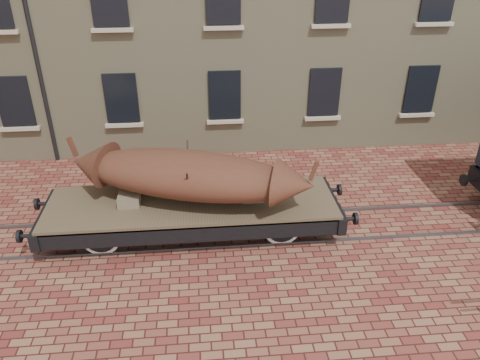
{
  "coord_description": "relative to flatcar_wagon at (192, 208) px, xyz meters",
  "views": [
    {
      "loc": [
        -3.42,
        -10.52,
        7.41
      ],
      "look_at": [
        -2.39,
        0.5,
        1.3
      ],
      "focal_mm": 35.0,
      "sensor_mm": 36.0,
      "label": 1
    }
  ],
  "objects": [
    {
      "name": "ground",
      "position": [
        3.71,
        0.0,
        -0.8
      ],
      "size": [
        90.0,
        90.0,
        0.0
      ],
      "primitive_type": "plane",
      "color": "maroon"
    },
    {
      "name": "rail_track",
      "position": [
        3.71,
        0.0,
        -0.77
      ],
      "size": [
        30.0,
        1.52,
        0.06
      ],
      "color": "#59595E",
      "rests_on": "ground"
    },
    {
      "name": "flatcar_wagon",
      "position": [
        0.0,
        0.0,
        0.0
      ],
      "size": [
        8.49,
        2.3,
        1.28
      ],
      "color": "brown",
      "rests_on": "ground"
    },
    {
      "name": "iron_boat",
      "position": [
        -0.05,
        0.0,
        1.01
      ],
      "size": [
        6.4,
        3.4,
        1.56
      ],
      "color": "#53241A",
      "rests_on": "flatcar_wagon"
    }
  ]
}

